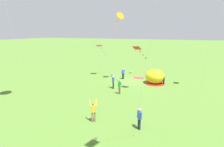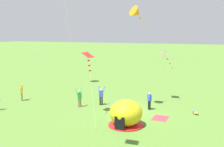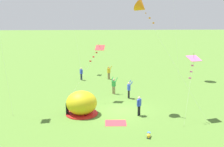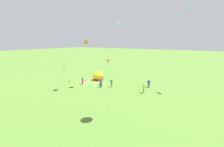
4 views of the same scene
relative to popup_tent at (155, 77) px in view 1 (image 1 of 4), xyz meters
The scene contains 12 objects.
ground_plane 3.79m from the popup_tent, ahead, with size 300.00×300.00×0.00m, color #517A2D.
popup_tent is the anchor object (origin of this frame).
picnic_blanket 3.72m from the popup_tent, 37.18° to the right, with size 1.70×1.30×0.01m, color #CC333D.
toddler_crawling 7.05m from the popup_tent, 44.26° to the right, with size 0.34×0.55×0.32m.
person_far_back 6.84m from the popup_tent, 61.94° to the left, with size 0.72×0.67×1.89m.
person_near_tent 5.03m from the popup_tent, ahead, with size 0.42×0.49×1.72m.
person_arms_raised 6.41m from the popup_tent, 42.75° to the left, with size 0.53×0.67×1.89m.
person_watching_sky 13.41m from the popup_tent, 77.10° to the left, with size 0.72×0.67×1.89m.
person_strolling 12.79m from the popup_tent, 93.39° to the left, with size 0.42×0.50×1.72m.
kite_pink 10.15m from the popup_tent, ahead, with size 1.82×2.60×5.54m.
kite_red 6.08m from the popup_tent, 69.26° to the left, with size 4.02×2.92×5.74m.
kite_orange 9.77m from the popup_tent, ahead, with size 5.89×4.56×9.87m.
Camera 1 is at (-6.94, 24.09, 7.27)m, focal length 28.00 mm.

